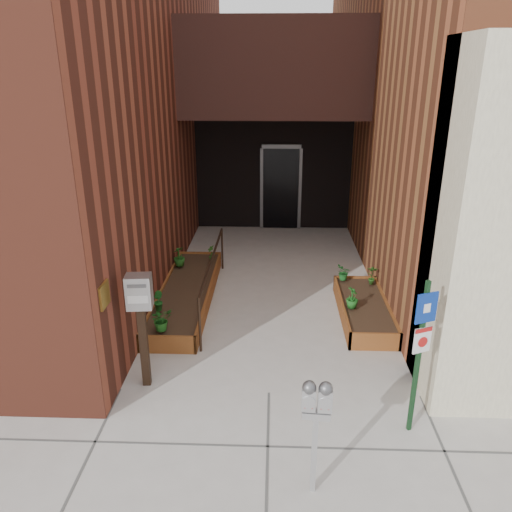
# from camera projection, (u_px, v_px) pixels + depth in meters

# --- Properties ---
(ground) EXTENTS (80.00, 80.00, 0.00)m
(ground) POSITION_uv_depth(u_px,v_px,m) (269.00, 393.00, 6.63)
(ground) COLOR #9E9991
(ground) RESTS_ON ground
(architecture) EXTENTS (20.00, 14.60, 10.00)m
(architecture) POSITION_uv_depth(u_px,v_px,m) (267.00, 22.00, 11.28)
(architecture) COLOR maroon
(architecture) RESTS_ON ground
(planter_left) EXTENTS (0.90, 3.60, 0.30)m
(planter_left) POSITION_uv_depth(u_px,v_px,m) (187.00, 295.00, 9.16)
(planter_left) COLOR brown
(planter_left) RESTS_ON ground
(planter_right) EXTENTS (0.80, 2.20, 0.30)m
(planter_right) POSITION_uv_depth(u_px,v_px,m) (364.00, 310.00, 8.58)
(planter_right) COLOR brown
(planter_right) RESTS_ON ground
(handrail) EXTENTS (0.04, 3.34, 0.90)m
(handrail) POSITION_uv_depth(u_px,v_px,m) (212.00, 265.00, 8.87)
(handrail) COLOR black
(handrail) RESTS_ON ground
(parking_meter) EXTENTS (0.30, 0.15, 1.31)m
(parking_meter) POSITION_uv_depth(u_px,v_px,m) (316.00, 408.00, 4.76)
(parking_meter) COLOR #A3A3A6
(parking_meter) RESTS_ON ground
(sign_post) EXTENTS (0.25, 0.12, 1.95)m
(sign_post) POSITION_uv_depth(u_px,v_px,m) (421.00, 343.00, 5.53)
(sign_post) COLOR #133419
(sign_post) RESTS_ON ground
(payment_dropbox) EXTENTS (0.34, 0.27, 1.61)m
(payment_dropbox) POSITION_uv_depth(u_px,v_px,m) (140.00, 307.00, 6.41)
(payment_dropbox) COLOR black
(payment_dropbox) RESTS_ON ground
(shrub_left_a) EXTENTS (0.45, 0.45, 0.36)m
(shrub_left_a) POSITION_uv_depth(u_px,v_px,m) (161.00, 319.00, 7.55)
(shrub_left_a) COLOR #1C5819
(shrub_left_a) RESTS_ON planter_left
(shrub_left_b) EXTENTS (0.25, 0.25, 0.33)m
(shrub_left_b) POSITION_uv_depth(u_px,v_px,m) (158.00, 301.00, 8.17)
(shrub_left_b) COLOR #164F18
(shrub_left_b) RESTS_ON planter_left
(shrub_left_c) EXTENTS (0.32, 0.32, 0.40)m
(shrub_left_c) POSITION_uv_depth(u_px,v_px,m) (179.00, 256.00, 9.96)
(shrub_left_c) COLOR #1C4E16
(shrub_left_c) RESTS_ON planter_left
(shrub_left_d) EXTENTS (0.23, 0.23, 0.32)m
(shrub_left_d) POSITION_uv_depth(u_px,v_px,m) (211.00, 253.00, 10.25)
(shrub_left_d) COLOR #285E1B
(shrub_left_d) RESTS_ON planter_left
(shrub_right_a) EXTENTS (0.21, 0.21, 0.36)m
(shrub_right_a) POSITION_uv_depth(u_px,v_px,m) (352.00, 298.00, 8.25)
(shrub_right_a) COLOR #1A5C1B
(shrub_right_a) RESTS_ON planter_right
(shrub_right_b) EXTENTS (0.23, 0.23, 0.37)m
(shrub_right_b) POSITION_uv_depth(u_px,v_px,m) (372.00, 275.00, 9.13)
(shrub_right_b) COLOR #225017
(shrub_right_b) RESTS_ON planter_right
(shrub_right_c) EXTENTS (0.33, 0.33, 0.29)m
(shrub_right_c) POSITION_uv_depth(u_px,v_px,m) (344.00, 273.00, 9.32)
(shrub_right_c) COLOR #1A5E21
(shrub_right_c) RESTS_ON planter_right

